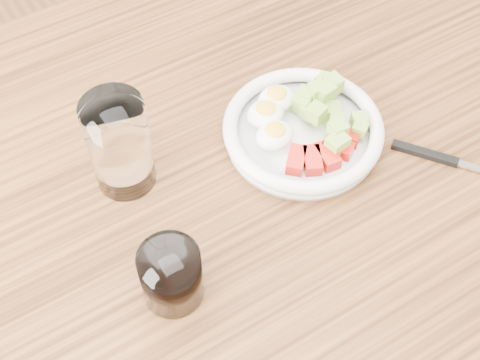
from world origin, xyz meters
name	(u,v)px	position (x,y,z in m)	size (l,w,h in m)	color
dining_table	(250,240)	(0.00, 0.00, 0.67)	(1.50, 0.90, 0.77)	brown
bowl	(303,128)	(0.10, 0.04, 0.79)	(0.20, 0.20, 0.05)	silver
fork	(444,159)	(0.23, -0.08, 0.77)	(0.12, 0.15, 0.01)	black
water_glass	(119,145)	(-0.11, 0.10, 0.83)	(0.07, 0.07, 0.13)	white
coffee_glass	(171,276)	(-0.14, -0.06, 0.81)	(0.07, 0.07, 0.08)	white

